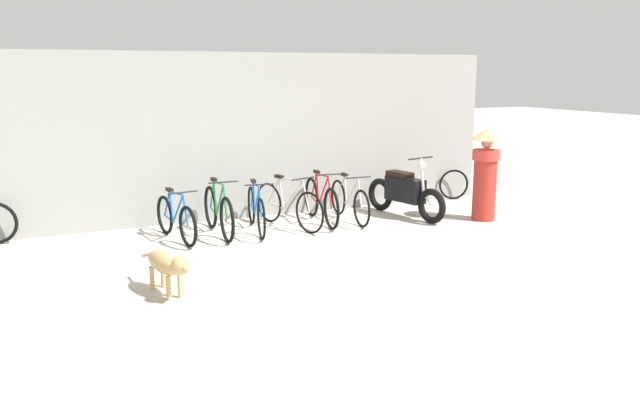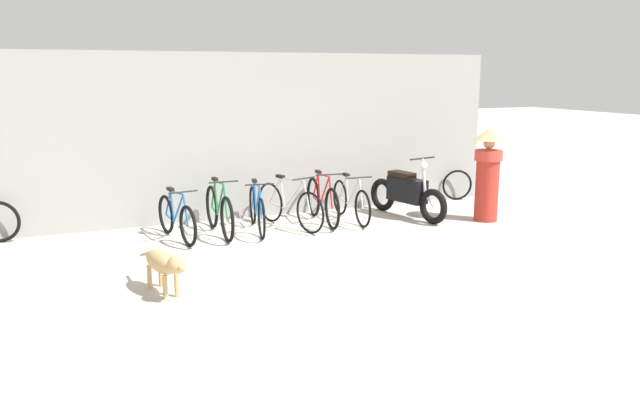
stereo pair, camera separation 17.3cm
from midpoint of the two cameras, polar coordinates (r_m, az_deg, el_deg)
The scene contains 12 objects.
ground_plane at distance 8.45m, azimuth 0.87°, elevation -6.15°, with size 60.00×60.00×0.00m, color #B7B2A5.
shop_wall_back at distance 11.22m, azimuth -5.98°, elevation 5.83°, with size 9.70×0.20×2.92m.
bicycle_0 at distance 9.96m, azimuth -12.50°, elevation -1.67°, with size 0.46×1.56×0.83m.
bicycle_1 at distance 10.13m, azimuth -8.73°, elevation -1.05°, with size 0.46×1.72×0.93m.
bicycle_2 at distance 10.28m, azimuth -5.32°, elevation -0.91°, with size 0.46×1.71×0.86m.
bicycle_3 at distance 10.49m, azimuth -2.35°, elevation -0.51°, with size 0.63×1.71×0.90m.
bicycle_4 at distance 10.83m, azimuth 0.67°, elevation -0.12°, with size 0.46×1.77×0.92m.
bicycle_5 at distance 10.98m, azimuth 3.29°, elevation -0.11°, with size 0.46×1.68×0.84m.
motorcycle at distance 11.34m, azimuth 8.38°, elevation 0.63°, with size 0.64×1.91×1.12m.
stray_dog at distance 7.53m, azimuth -13.40°, elevation -5.63°, with size 0.46×1.22×0.57m.
person_in_robes at distance 11.29m, azimuth 15.51°, elevation 2.62°, with size 0.60×0.60×1.62m.
spare_tire_left at distance 13.08m, azimuth 12.80°, elevation 1.35°, with size 0.61×0.22×0.62m.
Camera 2 is at (-3.16, -7.40, 2.58)m, focal length 35.00 mm.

